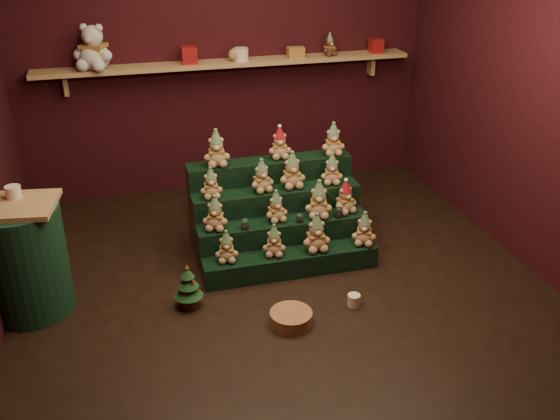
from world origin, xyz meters
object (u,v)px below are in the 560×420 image
object	(u,v)px
mug_right	(354,300)
brown_bear	(330,45)
mini_christmas_tree	(188,286)
snow_globe_a	(245,224)
snow_globe_b	(299,218)
wicker_basket	(291,318)
riser_tier_front	(291,263)
white_bear	(93,41)
side_table	(24,259)
mug_left	(282,311)
snow_globe_c	(339,212)

from	to	relation	value
mug_right	brown_bear	distance (m)	2.75
mini_christmas_tree	brown_bear	xyz separation A→B (m)	(1.73, 2.00, 1.25)
snow_globe_a	snow_globe_b	bearing A→B (deg)	0.00
snow_globe_a	brown_bear	distance (m)	2.24
snow_globe_a	wicker_basket	world-z (taller)	snow_globe_a
riser_tier_front	mini_christmas_tree	size ratio (longest dim) A/B	3.94
mug_right	white_bear	distance (m)	3.22
wicker_basket	side_table	bearing A→B (deg)	159.10
side_table	mug_right	size ratio (longest dim) A/B	9.02
riser_tier_front	snow_globe_a	distance (m)	0.48
riser_tier_front	mini_christmas_tree	world-z (taller)	mini_christmas_tree
snow_globe_a	mug_right	size ratio (longest dim) A/B	0.97
brown_bear	wicker_basket	bearing A→B (deg)	-131.80
snow_globe_a	snow_globe_b	distance (m)	0.45
snow_globe_b	mug_left	bearing A→B (deg)	-115.39
side_table	mug_left	distance (m)	1.85
snow_globe_c	mini_christmas_tree	size ratio (longest dim) A/B	0.26
snow_globe_a	mini_christmas_tree	xyz separation A→B (m)	(-0.51, -0.42, -0.23)
snow_globe_b	mini_christmas_tree	distance (m)	1.07
snow_globe_c	mug_right	distance (m)	0.82
mug_left	snow_globe_a	bearing A→B (deg)	98.74
riser_tier_front	white_bear	size ratio (longest dim) A/B	2.78
side_table	brown_bear	distance (m)	3.46
white_bear	riser_tier_front	bearing A→B (deg)	-27.69
side_table	white_bear	distance (m)	2.16
riser_tier_front	wicker_basket	distance (m)	0.68
snow_globe_c	white_bear	xyz separation A→B (m)	(-1.78, 1.58, 1.16)
snow_globe_a	white_bear	xyz separation A→B (m)	(-1.00, 1.58, 1.17)
mini_christmas_tree	mug_left	xyz separation A→B (m)	(0.62, -0.30, -0.13)
side_table	mini_christmas_tree	distance (m)	1.16
mini_christmas_tree	wicker_basket	bearing A→B (deg)	-31.10
snow_globe_a	side_table	bearing A→B (deg)	-174.95
side_table	mug_left	size ratio (longest dim) A/B	9.58
wicker_basket	white_bear	xyz separation A→B (m)	(-1.14, 2.40, 1.53)
mini_christmas_tree	wicker_basket	xyz separation A→B (m)	(0.66, -0.40, -0.13)
riser_tier_front	side_table	size ratio (longest dim) A/B	1.66
wicker_basket	mug_left	bearing A→B (deg)	108.80
mini_christmas_tree	snow_globe_a	bearing A→B (deg)	38.97
mini_christmas_tree	white_bear	xyz separation A→B (m)	(-0.49, 2.00, 1.40)
snow_globe_b	brown_bear	xyz separation A→B (m)	(0.77, 1.58, 1.03)
mug_right	riser_tier_front	bearing A→B (deg)	119.23
side_table	white_bear	bearing A→B (deg)	79.50
white_bear	mug_left	bearing A→B (deg)	-39.24
brown_bear	side_table	bearing A→B (deg)	-166.28
mug_left	mug_right	size ratio (longest dim) A/B	0.94
riser_tier_front	white_bear	bearing A→B (deg)	127.37
side_table	mug_right	xyz separation A→B (m)	(2.26, -0.58, -0.37)
mug_left	white_bear	distance (m)	2.97
snow_globe_a	mini_christmas_tree	world-z (taller)	snow_globe_a
riser_tier_front	mini_christmas_tree	distance (m)	0.89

